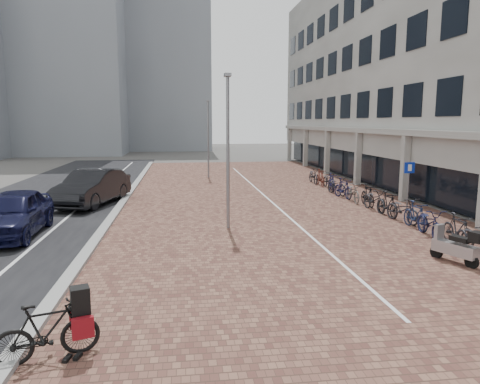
% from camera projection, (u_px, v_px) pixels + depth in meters
% --- Properties ---
extents(ground, '(140.00, 140.00, 0.00)m').
position_uv_depth(ground, '(270.00, 278.00, 11.51)').
color(ground, '#474442').
rests_on(ground, ground).
extents(plaza_brick, '(14.50, 42.00, 0.04)m').
position_uv_depth(plaza_brick, '(263.00, 198.00, 23.52)').
color(plaza_brick, brown).
rests_on(plaza_brick, ground).
extents(street_asphalt, '(8.00, 50.00, 0.03)m').
position_uv_depth(street_asphalt, '(44.00, 203.00, 22.10)').
color(street_asphalt, black).
rests_on(street_asphalt, ground).
extents(curb, '(0.35, 42.00, 0.14)m').
position_uv_depth(curb, '(125.00, 200.00, 22.59)').
color(curb, gray).
rests_on(curb, ground).
extents(lane_line, '(0.12, 44.00, 0.00)m').
position_uv_depth(lane_line, '(86.00, 202.00, 22.35)').
color(lane_line, white).
rests_on(lane_line, street_asphalt).
extents(parking_line, '(0.10, 30.00, 0.00)m').
position_uv_depth(parking_line, '(266.00, 197.00, 23.54)').
color(parking_line, white).
rests_on(parking_line, plaza_brick).
extents(office_building, '(8.40, 40.00, 15.00)m').
position_uv_depth(office_building, '(427.00, 48.00, 27.54)').
color(office_building, '#ADADA7').
rests_on(office_building, ground).
extents(bg_towers, '(33.00, 23.00, 32.00)m').
position_uv_depth(bg_towers, '(80.00, 40.00, 55.41)').
color(bg_towers, gray).
rests_on(bg_towers, ground).
extents(car_navy, '(2.02, 4.80, 1.62)m').
position_uv_depth(car_navy, '(12.00, 213.00, 15.59)').
color(car_navy, black).
rests_on(car_navy, ground).
extents(car_dark, '(3.19, 5.48, 1.71)m').
position_uv_depth(car_dark, '(92.00, 187.00, 21.49)').
color(car_dark, black).
rests_on(car_dark, ground).
extents(hero_bike, '(1.77, 0.98, 1.20)m').
position_uv_depth(hero_bike, '(47.00, 331.00, 7.44)').
color(hero_bike, black).
rests_on(hero_bike, ground).
extents(shoes, '(0.35, 0.31, 0.08)m').
position_uv_depth(shoes, '(72.00, 359.00, 7.48)').
color(shoes, black).
rests_on(shoes, ground).
extents(scooter_front, '(1.03, 1.60, 1.05)m').
position_uv_depth(scooter_front, '(455.00, 245.00, 12.58)').
color(scooter_front, '#9C9CA0').
rests_on(scooter_front, ground).
extents(parking_sign, '(0.47, 0.10, 2.26)m').
position_uv_depth(parking_sign, '(409.00, 180.00, 19.26)').
color(parking_sign, slate).
rests_on(parking_sign, ground).
extents(lamp_near, '(0.12, 0.12, 5.62)m').
position_uv_depth(lamp_near, '(228.00, 154.00, 16.35)').
color(lamp_near, slate).
rests_on(lamp_near, ground).
extents(lamp_far, '(0.12, 0.12, 5.42)m').
position_uv_depth(lamp_far, '(208.00, 140.00, 31.59)').
color(lamp_far, gray).
rests_on(lamp_far, ground).
extents(bike_row, '(1.25, 18.11, 1.05)m').
position_uv_depth(bike_row, '(365.00, 196.00, 21.11)').
color(bike_row, black).
rests_on(bike_row, ground).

